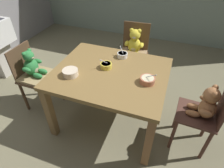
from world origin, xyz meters
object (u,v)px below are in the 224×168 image
Objects in this scene: porridge_bowl_cream_near_left at (70,72)px; porridge_bowl_white_far_center at (122,55)px; teddy_chair_near_left at (34,72)px; porridge_bowl_yellow_center at (106,65)px; dining_table at (110,80)px; teddy_chair_near_right at (206,109)px; teddy_chair_far_center at (134,49)px; porridge_bowl_terracotta_near_right at (147,80)px.

porridge_bowl_cream_near_left is 0.65m from porridge_bowl_white_far_center.
teddy_chair_near_left is 0.94m from porridge_bowl_yellow_center.
teddy_chair_near_right is at bearing -1.77° from dining_table.
teddy_chair_far_center is at bearing -40.36° from teddy_chair_near_right.
teddy_chair_near_right is 1.05× the size of teddy_chair_far_center.
teddy_chair_near_left reaches higher than porridge_bowl_yellow_center.
teddy_chair_near_right reaches higher than teddy_chair_near_left.
teddy_chair_near_left is (-0.97, -0.06, -0.09)m from dining_table.
teddy_chair_near_left is 5.52× the size of porridge_bowl_terracotta_near_right.
dining_table is 0.88m from teddy_chair_far_center.
teddy_chair_near_right reaches higher than teddy_chair_far_center.
porridge_bowl_yellow_center is 1.03× the size of porridge_bowl_white_far_center.
teddy_chair_near_right is 1.37m from porridge_bowl_cream_near_left.
teddy_chair_near_left is at bearing 167.56° from porridge_bowl_cream_near_left.
porridge_bowl_white_far_center is at bearing -17.13° from teddy_chair_near_right.
porridge_bowl_cream_near_left is at bearing -11.76° from teddy_chair_near_left.
teddy_chair_far_center is at bearing 69.71° from porridge_bowl_cream_near_left.
teddy_chair_near_right reaches higher than porridge_bowl_cream_near_left.
porridge_bowl_yellow_center is 0.29m from porridge_bowl_white_far_center.
porridge_bowl_cream_near_left is (-1.34, -0.17, 0.21)m from teddy_chair_near_right.
porridge_bowl_terracotta_near_right is at bearing -45.27° from porridge_bowl_white_far_center.
porridge_bowl_terracotta_near_right is at bearing -12.51° from porridge_bowl_yellow_center.
porridge_bowl_terracotta_near_right reaches higher than porridge_bowl_white_far_center.
teddy_chair_far_center reaches higher than porridge_bowl_yellow_center.
teddy_chair_near_right is 7.63× the size of porridge_bowl_yellow_center.
teddy_chair_near_right is 1.96m from teddy_chair_near_left.
porridge_bowl_terracotta_near_right is 0.48m from porridge_bowl_yellow_center.
porridge_bowl_yellow_center is at bearing 167.49° from porridge_bowl_terracotta_near_right.
porridge_bowl_terracotta_near_right is (0.40, -0.05, 0.14)m from dining_table.
porridge_bowl_white_far_center is (0.39, 0.52, -0.01)m from porridge_bowl_cream_near_left.
dining_table is at bearing 172.87° from porridge_bowl_terracotta_near_right.
porridge_bowl_yellow_center is (0.91, 0.12, 0.22)m from teddy_chair_near_left.
porridge_bowl_yellow_center is at bearing -109.80° from porridge_bowl_white_far_center.
porridge_bowl_terracotta_near_right is (0.36, -0.92, 0.20)m from teddy_chair_far_center.
teddy_chair_near_left is 1.10m from porridge_bowl_white_far_center.
teddy_chair_near_left is at bearing -172.75° from porridge_bowl_yellow_center.
dining_table is 7.65× the size of porridge_bowl_terracotta_near_right.
porridge_bowl_yellow_center is (-0.47, 0.10, -0.00)m from porridge_bowl_terracotta_near_right.
porridge_bowl_cream_near_left is at bearing -169.04° from porridge_bowl_terracotta_near_right.
porridge_bowl_terracotta_near_right reaches higher than teddy_chair_near_left.
porridge_bowl_yellow_center is at bearing 40.76° from porridge_bowl_cream_near_left.
teddy_chair_near_right is 6.11× the size of porridge_bowl_terracotta_near_right.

